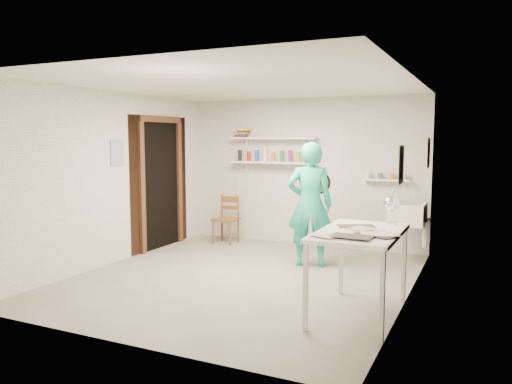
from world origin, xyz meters
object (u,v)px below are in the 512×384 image
at_px(man, 310,204).
at_px(work_table, 359,273).
at_px(wall_clock, 320,183).
at_px(belfast_sink, 408,213).
at_px(desk_lamp, 392,204).
at_px(wooden_chair, 226,219).

xyz_separation_m(man, work_table, (1.08, -1.65, -0.43)).
distance_m(wall_clock, work_table, 2.23).
bearing_deg(belfast_sink, desk_lamp, -86.96).
height_order(man, wall_clock, man).
relative_size(wall_clock, desk_lamp, 1.92).
xyz_separation_m(wall_clock, wooden_chair, (-1.82, 0.60, -0.74)).
xyz_separation_m(man, wall_clock, (0.07, 0.21, 0.28)).
relative_size(wooden_chair, work_table, 0.63).
xyz_separation_m(belfast_sink, man, (-1.19, -0.76, 0.15)).
relative_size(man, desk_lamp, 10.67).
distance_m(belfast_sink, desk_lamp, 1.94).
height_order(belfast_sink, wooden_chair, belfast_sink).
bearing_deg(work_table, man, 123.20).
xyz_separation_m(man, wooden_chair, (-1.75, 0.81, -0.45)).
bearing_deg(man, wooden_chair, -42.75).
distance_m(wooden_chair, work_table, 3.75).
xyz_separation_m(belfast_sink, wall_clock, (-1.12, -0.55, 0.44)).
distance_m(work_table, desk_lamp, 0.85).
relative_size(belfast_sink, desk_lamp, 3.75).
bearing_deg(wooden_chair, work_table, -40.87).
bearing_deg(work_table, belfast_sink, 87.39).
xyz_separation_m(work_table, desk_lamp, (0.21, 0.51, 0.65)).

